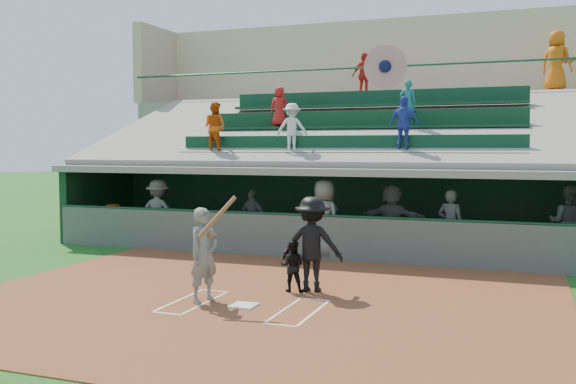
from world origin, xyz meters
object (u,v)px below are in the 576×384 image
(batter_at_plate, at_px, (204,254))
(white_table, at_px, (115,228))
(home_plate, at_px, (244,305))
(catcher, at_px, (292,266))
(water_cooler, at_px, (113,211))

(batter_at_plate, height_order, white_table, batter_at_plate)
(home_plate, bearing_deg, batter_at_plate, 175.57)
(catcher, height_order, white_table, catcher)
(home_plate, height_order, water_cooler, water_cooler)
(catcher, relative_size, water_cooler, 2.57)
(white_table, bearing_deg, catcher, -10.37)
(batter_at_plate, xyz_separation_m, white_table, (-6.15, 5.96, -0.51))
(home_plate, relative_size, water_cooler, 1.11)
(catcher, bearing_deg, white_table, -44.10)
(home_plate, distance_m, water_cooler, 9.29)
(batter_at_plate, relative_size, catcher, 1.96)
(water_cooler, bearing_deg, batter_at_plate, -43.89)
(white_table, bearing_deg, water_cooler, -166.80)
(home_plate, xyz_separation_m, batter_at_plate, (-0.81, 0.06, 0.85))
(home_plate, distance_m, batter_at_plate, 1.18)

